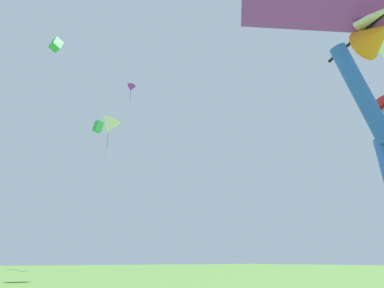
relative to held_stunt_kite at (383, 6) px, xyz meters
The scene contains 5 objects.
held_stunt_kite is the anchor object (origin of this frame).
distant_kite_green_mid_right 32.54m from the held_stunt_kite, 77.97° to the left, with size 1.08×1.05×1.37m.
distant_kite_purple_low_right 27.50m from the held_stunt_kite, 72.67° to the left, with size 0.99×0.93×1.82m.
distant_kite_white_far_center 12.41m from the held_stunt_kite, 80.54° to the left, with size 1.16×1.18×2.09m.
distant_kite_green_high_right 31.53m from the held_stunt_kite, 89.85° to the left, with size 1.29×1.40×1.64m.
Camera 1 is at (-1.71, -0.64, 0.73)m, focal length 26.60 mm.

